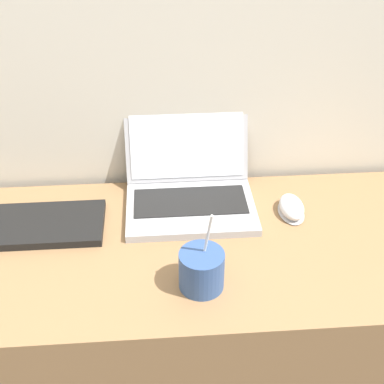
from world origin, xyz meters
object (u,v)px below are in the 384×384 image
(computer_mouse, at_px, (291,208))
(laptop, at_px, (189,179))
(drink_cup, at_px, (202,269))
(external_keyboard, at_px, (14,226))

(computer_mouse, bearing_deg, laptop, 161.68)
(laptop, bearing_deg, computer_mouse, -18.32)
(laptop, distance_m, computer_mouse, 0.27)
(drink_cup, height_order, external_keyboard, drink_cup)
(computer_mouse, relative_size, external_keyboard, 0.25)
(drink_cup, xyz_separation_m, computer_mouse, (0.25, 0.24, -0.03))
(computer_mouse, height_order, external_keyboard, computer_mouse)
(computer_mouse, distance_m, external_keyboard, 0.70)
(laptop, relative_size, external_keyboard, 0.75)
(drink_cup, relative_size, computer_mouse, 1.75)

